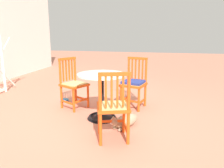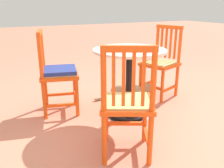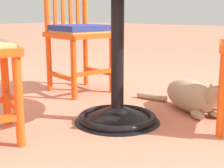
{
  "view_description": "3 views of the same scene",
  "coord_description": "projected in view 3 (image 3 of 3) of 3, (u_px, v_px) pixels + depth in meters",
  "views": [
    {
      "loc": [
        -3.25,
        -0.94,
        1.37
      ],
      "look_at": [
        0.21,
        -0.16,
        0.53
      ],
      "focal_mm": 35.85,
      "sensor_mm": 36.0,
      "label": 1
    },
    {
      "loc": [
        1.3,
        2.09,
        1.17
      ],
      "look_at": [
        0.19,
        -0.13,
        0.35
      ],
      "focal_mm": 38.97,
      "sensor_mm": 36.0,
      "label": 2
    },
    {
      "loc": [
        -1.0,
        1.44,
        0.61
      ],
      "look_at": [
        0.09,
        -0.08,
        0.2
      ],
      "focal_mm": 54.1,
      "sensor_mm": 36.0,
      "label": 3
    }
  ],
  "objects": [
    {
      "name": "tabby_cat",
      "position": [
        193.0,
        97.0,
        2.04
      ],
      "size": [
        0.7,
        0.41,
        0.23
      ],
      "color": "#9E896B",
      "rests_on": "ground_plane"
    },
    {
      "name": "cafe_table",
      "position": [
        117.0,
        71.0,
        1.83
      ],
      "size": [
        0.76,
        0.76,
        0.73
      ],
      "color": "black",
      "rests_on": "ground_plane"
    },
    {
      "name": "orange_chair_tucked_in",
      "position": [
        78.0,
        32.0,
        2.51
      ],
      "size": [
        0.49,
        0.49,
        0.91
      ],
      "color": "#E04C14",
      "rests_on": "ground_plane"
    },
    {
      "name": "ground_plane",
      "position": [
        118.0,
        124.0,
        1.84
      ],
      "size": [
        24.0,
        24.0,
        0.0
      ],
      "primitive_type": "plane",
      "color": "#C6755B"
    }
  ]
}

